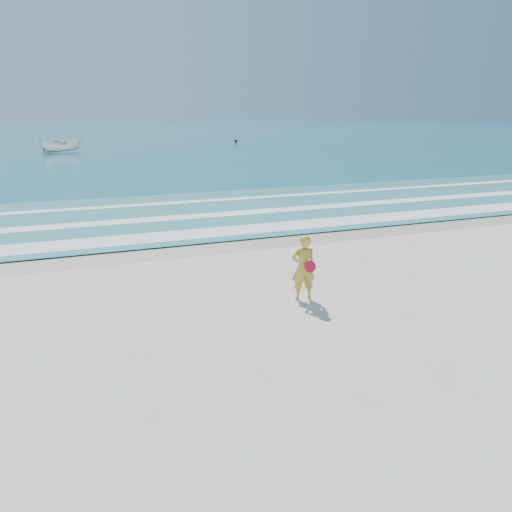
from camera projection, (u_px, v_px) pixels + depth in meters
name	position (u px, v px, depth m)	size (l,w,h in m)	color
ground	(338.00, 384.00, 7.88)	(400.00, 400.00, 0.00)	silver
wet_sand	(197.00, 245.00, 15.95)	(400.00, 2.40, 0.00)	#B2A893
ocean	(80.00, 131.00, 102.03)	(400.00, 190.00, 0.04)	#19727F
shallow	(166.00, 214.00, 20.42)	(400.00, 10.00, 0.01)	#59B7AD
foam_near	(187.00, 235.00, 17.10)	(400.00, 1.40, 0.01)	white
foam_mid	(170.00, 218.00, 19.70)	(400.00, 0.90, 0.01)	white
foam_far	(156.00, 204.00, 22.66)	(400.00, 0.60, 0.01)	white
boat	(61.00, 145.00, 49.56)	(1.53, 4.07, 1.57)	silver
buoy	(236.00, 141.00, 65.49)	(0.38, 0.38, 0.38)	black
woman	(303.00, 268.00, 11.20)	(0.61, 0.45, 1.51)	gold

